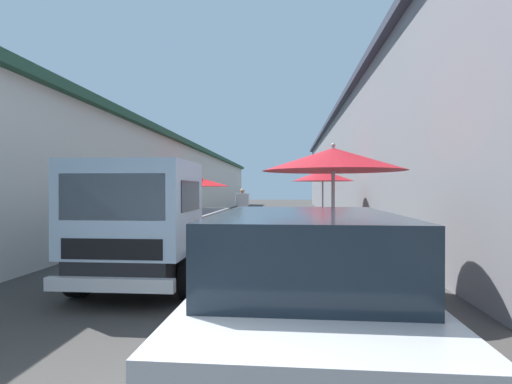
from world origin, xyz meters
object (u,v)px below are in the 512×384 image
fruit_stall_far_right (198,186)px  vendor_by_crates (242,203)px  fruit_stall_near_left (335,185)px  fruit_stall_mid_lane (324,185)px  hatchback_car (305,290)px  delivery_truck (150,225)px

fruit_stall_far_right → vendor_by_crates: 2.57m
fruit_stall_near_left → fruit_stall_mid_lane: bearing=-4.0°
fruit_stall_mid_lane → hatchback_car: (-10.12, 1.11, -1.04)m
delivery_truck → fruit_stall_near_left: bearing=-94.6°
fruit_stall_far_right → vendor_by_crates: bearing=-46.1°
delivery_truck → vendor_by_crates: (11.97, -0.18, -0.07)m
fruit_stall_far_right → fruit_stall_near_left: (-10.53, -4.65, -0.05)m
fruit_stall_far_right → fruit_stall_mid_lane: 5.99m
vendor_by_crates → fruit_stall_mid_lane: bearing=-144.1°
fruit_stall_far_right → fruit_stall_mid_lane: fruit_stall_mid_lane is taller
hatchback_car → vendor_by_crates: (14.83, 2.30, 0.23)m
fruit_stall_far_right → fruit_stall_mid_lane: bearing=-120.3°
fruit_stall_mid_lane → vendor_by_crates: size_ratio=1.43×
fruit_stall_far_right → vendor_by_crates: size_ratio=1.69×
fruit_stall_near_left → delivery_truck: fruit_stall_near_left is taller
fruit_stall_far_right → hatchback_car: bearing=-162.8°
hatchback_car → delivery_truck: 3.80m
fruit_stall_mid_lane → vendor_by_crates: fruit_stall_mid_lane is taller
fruit_stall_near_left → fruit_stall_mid_lane: 7.52m
hatchback_car → fruit_stall_far_right: bearing=17.2°
fruit_stall_near_left → hatchback_car: (-2.61, 0.59, -0.99)m
hatchback_car → delivery_truck: delivery_truck is taller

